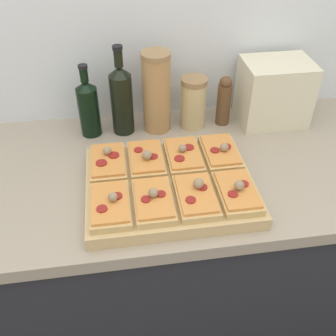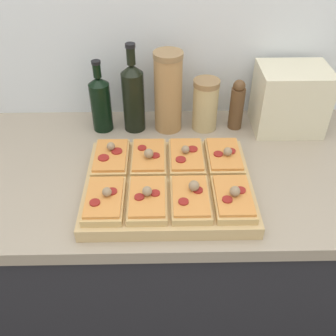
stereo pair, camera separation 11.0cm
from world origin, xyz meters
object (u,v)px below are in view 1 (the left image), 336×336
Objects in this scene: grain_jar_short at (193,103)px; pepper_mill at (224,101)px; wine_bottle at (122,99)px; grain_jar_tall at (156,92)px; olive_oil_bottle at (88,107)px; toaster_oven at (274,92)px; cutting_board at (170,185)px.

pepper_mill is at bearing -0.00° from grain_jar_short.
grain_jar_tall is (0.11, 0.00, 0.01)m from wine_bottle.
pepper_mill is (0.45, -0.00, -0.01)m from olive_oil_bottle.
grain_jar_short is 0.28m from toaster_oven.
grain_jar_tall is at bearing 0.00° from wine_bottle.
wine_bottle is 1.10× the size of grain_jar_tall.
cutting_board is 0.36m from grain_jar_short.
olive_oil_bottle is at bearing 180.00° from wine_bottle.
grain_jar_short is at bearing 180.00° from pepper_mill.
wine_bottle is at bearing -0.00° from olive_oil_bottle.
grain_jar_short is (0.13, 0.33, 0.07)m from cutting_board.
cutting_board is 0.35m from grain_jar_tall.
toaster_oven reaches higher than cutting_board.
pepper_mill is (0.24, 0.33, 0.07)m from cutting_board.
wine_bottle reaches higher than pepper_mill.
olive_oil_bottle reaches higher than pepper_mill.
toaster_oven is (0.40, -0.00, -0.03)m from grain_jar_tall.
wine_bottle is at bearing 180.00° from pepper_mill.
grain_jar_short is at bearing 0.00° from wine_bottle.
wine_bottle is at bearing 180.00° from grain_jar_tall.
grain_jar_tall is 0.41m from toaster_oven.
grain_jar_short is 1.00× the size of pepper_mill.
cutting_board is at bearing -111.77° from grain_jar_short.
toaster_oven is (0.41, 0.33, 0.09)m from cutting_board.
cutting_board is 1.69× the size of grain_jar_tall.
toaster_oven is at bearing -0.23° from olive_oil_bottle.
pepper_mill is (0.23, 0.00, -0.05)m from grain_jar_tall.
wine_bottle reaches higher than grain_jar_tall.
wine_bottle reaches higher than toaster_oven.
grain_jar_short is at bearing 0.00° from grain_jar_tall.
grain_jar_tall is 0.24m from pepper_mill.
wine_bottle reaches higher than olive_oil_bottle.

